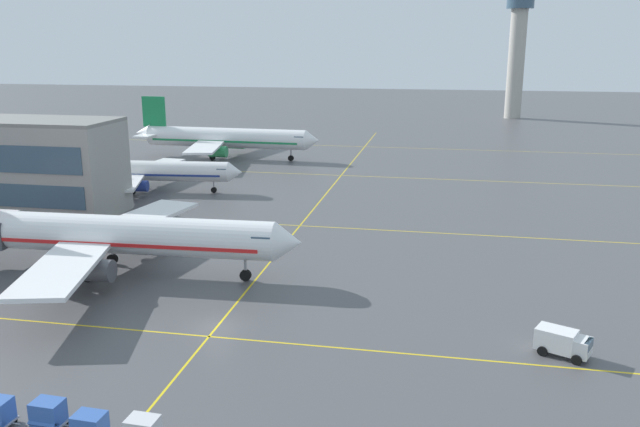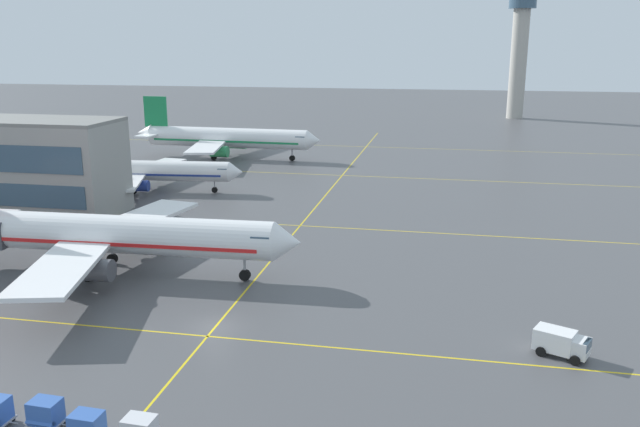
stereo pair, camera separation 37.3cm
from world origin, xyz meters
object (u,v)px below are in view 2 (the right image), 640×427
at_px(airliner_second_row, 145,171).
at_px(baggage_cart_row_fourth, 45,413).
at_px(airliner_front_gate, 111,235).
at_px(airliner_third_row, 225,138).
at_px(control_tower, 520,46).
at_px(service_truck_red_van, 562,342).
at_px(baggage_cart_row_fifth, 87,426).

bearing_deg(airliner_second_row, baggage_cart_row_fourth, -69.50).
distance_m(airliner_front_gate, airliner_third_row, 71.60).
distance_m(airliner_second_row, airliner_third_row, 32.98).
xyz_separation_m(airliner_front_gate, control_tower, (54.94, 160.80, 18.27)).
relative_size(service_truck_red_van, control_tower, 0.12).
xyz_separation_m(service_truck_red_van, baggage_cart_row_fifth, (-30.63, -17.67, -0.17)).
height_order(baggage_cart_row_fourth, baggage_cart_row_fifth, same).
distance_m(baggage_cart_row_fourth, control_tower, 194.92).
xyz_separation_m(airliner_front_gate, airliner_second_row, (-14.42, 37.73, -0.85)).
height_order(service_truck_red_van, control_tower, control_tower).
height_order(airliner_third_row, service_truck_red_van, airliner_third_row).
bearing_deg(service_truck_red_van, airliner_front_gate, 166.16).
xyz_separation_m(baggage_cart_row_fourth, control_tower, (44.92, 188.44, 21.58)).
relative_size(airliner_third_row, baggage_cart_row_fourth, 14.73).
distance_m(airliner_third_row, baggage_cart_row_fifth, 102.39).
xyz_separation_m(baggage_cart_row_fifth, control_tower, (41.49, 189.33, 21.58)).
bearing_deg(control_tower, service_truck_red_van, -93.62).
height_order(airliner_second_row, baggage_cart_row_fourth, airliner_second_row).
height_order(service_truck_red_van, baggage_cart_row_fourth, service_truck_red_van).
bearing_deg(baggage_cart_row_fourth, airliner_second_row, 110.50).
relative_size(airliner_front_gate, control_tower, 1.04).
height_order(airliner_front_gate, baggage_cart_row_fourth, airliner_front_gate).
height_order(airliner_front_gate, airliner_second_row, airliner_front_gate).
bearing_deg(airliner_third_row, airliner_front_gate, -80.40).
distance_m(airliner_front_gate, baggage_cart_row_fifth, 31.71).
relative_size(airliner_third_row, control_tower, 1.05).
xyz_separation_m(airliner_second_row, baggage_cart_row_fifth, (27.86, -66.26, -2.45)).
bearing_deg(baggage_cart_row_fifth, control_tower, 77.64).
distance_m(service_truck_red_van, control_tower, 173.33).
bearing_deg(control_tower, baggage_cart_row_fourth, -103.41).
relative_size(baggage_cart_row_fourth, baggage_cart_row_fifth, 1.00).
distance_m(airliner_second_row, baggage_cart_row_fifth, 71.92).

